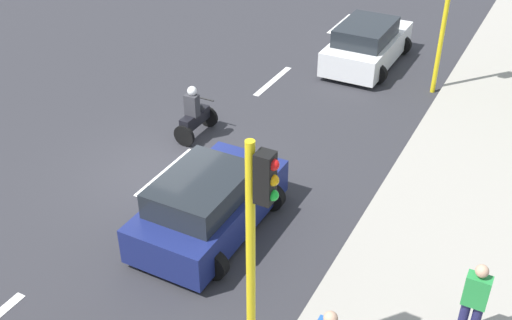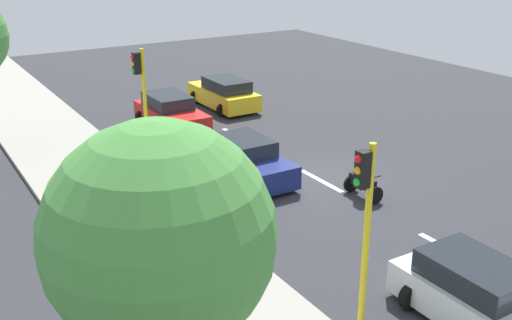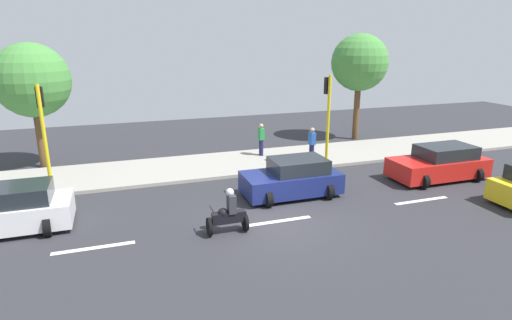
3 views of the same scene
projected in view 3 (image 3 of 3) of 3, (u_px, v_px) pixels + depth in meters
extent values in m
cube|color=#2D2D33|center=(278.00, 223.00, 14.57)|extent=(40.00, 60.00, 0.10)
cube|color=#9E998E|center=(227.00, 164.00, 20.90)|extent=(4.00, 60.00, 0.15)
cube|color=white|center=(421.00, 201.00, 16.40)|extent=(0.20, 2.40, 0.01)
cube|color=white|center=(278.00, 221.00, 14.55)|extent=(0.20, 2.40, 0.01)
cube|color=white|center=(94.00, 248.00, 12.70)|extent=(0.20, 2.40, 0.01)
cylinder|color=black|center=(501.00, 192.00, 16.37)|extent=(0.64, 0.22, 0.64)
cube|color=red|center=(438.00, 167.00, 18.78)|extent=(1.88, 4.33, 0.80)
cube|color=#1E2328|center=(446.00, 152.00, 18.69)|extent=(1.58, 2.42, 0.56)
cylinder|color=black|center=(423.00, 181.00, 17.65)|extent=(0.64, 0.22, 0.64)
cylinder|color=black|center=(399.00, 170.00, 19.16)|extent=(0.64, 0.22, 0.64)
cylinder|color=black|center=(477.00, 174.00, 18.53)|extent=(0.64, 0.22, 0.64)
cylinder|color=black|center=(449.00, 164.00, 20.04)|extent=(0.64, 0.22, 0.64)
cube|color=white|center=(3.00, 215.00, 13.67)|extent=(1.87, 4.20, 0.80)
cube|color=#1E2328|center=(11.00, 195.00, 13.58)|extent=(1.57, 2.35, 0.56)
cylinder|color=black|center=(48.00, 227.00, 13.41)|extent=(0.64, 0.22, 0.64)
cylinder|color=black|center=(54.00, 208.00, 14.91)|extent=(0.64, 0.22, 0.64)
cube|color=navy|center=(291.00, 182.00, 16.80)|extent=(1.86, 3.85, 0.80)
cube|color=#1E2328|center=(298.00, 165.00, 16.70)|extent=(1.56, 2.15, 0.56)
cylinder|color=black|center=(268.00, 199.00, 15.73)|extent=(0.64, 0.22, 0.64)
cylinder|color=black|center=(254.00, 185.00, 17.22)|extent=(0.64, 0.22, 0.64)
cylinder|color=black|center=(329.00, 191.00, 16.51)|extent=(0.64, 0.22, 0.64)
cylinder|color=black|center=(310.00, 178.00, 18.00)|extent=(0.64, 0.22, 0.64)
cylinder|color=black|center=(209.00, 227.00, 13.43)|extent=(0.60, 0.10, 0.60)
cylinder|color=black|center=(245.00, 222.00, 13.80)|extent=(0.60, 0.10, 0.60)
cube|color=black|center=(229.00, 217.00, 13.56)|extent=(0.28, 1.10, 0.36)
sphere|color=black|center=(223.00, 213.00, 13.45)|extent=(0.32, 0.32, 0.32)
cylinder|color=black|center=(212.00, 209.00, 13.29)|extent=(0.55, 0.04, 0.04)
cube|color=#333338|center=(232.00, 204.00, 13.47)|extent=(0.36, 0.24, 0.60)
sphere|color=silver|center=(230.00, 192.00, 13.34)|extent=(0.26, 0.26, 0.26)
cylinder|color=#1E1E4C|center=(262.00, 148.00, 21.98)|extent=(0.16, 0.16, 0.85)
cylinder|color=#1E1E4C|center=(261.00, 147.00, 22.17)|extent=(0.16, 0.16, 0.85)
cube|color=#268C3F|center=(261.00, 134.00, 21.87)|extent=(0.40, 0.24, 0.60)
sphere|color=tan|center=(261.00, 126.00, 21.75)|extent=(0.22, 0.22, 0.22)
cylinder|color=#1E1E4C|center=(312.00, 153.00, 21.01)|extent=(0.16, 0.16, 0.85)
cylinder|color=#1E1E4C|center=(311.00, 152.00, 21.19)|extent=(0.16, 0.16, 0.85)
cube|color=#2659B2|center=(312.00, 138.00, 20.90)|extent=(0.40, 0.24, 0.60)
sphere|color=tan|center=(312.00, 130.00, 20.78)|extent=(0.22, 0.22, 0.22)
cylinder|color=yellow|center=(45.00, 144.00, 15.89)|extent=(0.14, 0.14, 4.50)
cube|color=black|center=(40.00, 97.00, 15.60)|extent=(0.24, 0.24, 0.76)
sphere|color=red|center=(39.00, 90.00, 15.64)|extent=(0.16, 0.16, 0.16)
sphere|color=#F2A50C|center=(40.00, 97.00, 15.71)|extent=(0.16, 0.16, 0.16)
sphere|color=green|center=(41.00, 103.00, 15.78)|extent=(0.16, 0.16, 0.16)
cylinder|color=yellow|center=(328.00, 124.00, 19.57)|extent=(0.14, 0.14, 4.50)
cube|color=black|center=(327.00, 86.00, 19.28)|extent=(0.24, 0.24, 0.76)
sphere|color=red|center=(326.00, 80.00, 19.32)|extent=(0.16, 0.16, 0.16)
sphere|color=#F2A50C|center=(326.00, 85.00, 19.39)|extent=(0.16, 0.16, 0.16)
sphere|color=green|center=(326.00, 91.00, 19.46)|extent=(0.16, 0.16, 0.16)
cylinder|color=brown|center=(356.00, 111.00, 25.87)|extent=(0.36, 0.36, 3.51)
sphere|color=#478C3D|center=(360.00, 62.00, 25.05)|extent=(3.38, 3.38, 3.38)
cylinder|color=brown|center=(40.00, 137.00, 20.22)|extent=(0.36, 0.36, 3.02)
sphere|color=#478C3D|center=(32.00, 80.00, 19.46)|extent=(3.44, 3.44, 3.44)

